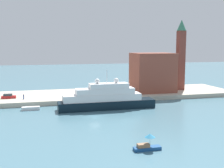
# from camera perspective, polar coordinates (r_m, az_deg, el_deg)

# --- Properties ---
(ground) EXTENTS (400.00, 400.00, 0.00)m
(ground) POSITION_cam_1_polar(r_m,az_deg,el_deg) (73.02, -3.44, -6.53)
(ground) COLOR slate
(quay_dock) EXTENTS (110.00, 22.86, 1.42)m
(quay_dock) POSITION_cam_1_polar(r_m,az_deg,el_deg) (99.36, -6.45, -2.31)
(quay_dock) COLOR #B7AD99
(quay_dock) RESTS_ON ground
(large_yacht) EXTENTS (27.54, 4.99, 11.21)m
(large_yacht) POSITION_cam_1_polar(r_m,az_deg,el_deg) (81.08, -1.31, -2.95)
(large_yacht) COLOR black
(large_yacht) RESTS_ON ground
(small_motorboat) EXTENTS (4.82, 1.81, 2.89)m
(small_motorboat) POSITION_cam_1_polar(r_m,az_deg,el_deg) (50.73, 7.05, -11.86)
(small_motorboat) COLOR navy
(small_motorboat) RESTS_ON ground
(work_barge) EXTENTS (4.90, 1.49, 0.96)m
(work_barge) POSITION_cam_1_polar(r_m,az_deg,el_deg) (83.19, -15.91, -4.70)
(work_barge) COLOR silver
(work_barge) RESTS_ON ground
(harbor_building) EXTENTS (14.24, 11.49, 13.80)m
(harbor_building) POSITION_cam_1_polar(r_m,az_deg,el_deg) (103.52, 8.11, 2.32)
(harbor_building) COLOR brown
(harbor_building) RESTS_ON quay_dock
(bell_tower) EXTENTS (3.43, 3.43, 25.79)m
(bell_tower) POSITION_cam_1_polar(r_m,az_deg,el_deg) (109.55, 13.57, 6.17)
(bell_tower) COLOR brown
(bell_tower) RESTS_ON quay_dock
(parked_car) EXTENTS (4.40, 1.64, 1.43)m
(parked_car) POSITION_cam_1_polar(r_m,az_deg,el_deg) (95.40, -19.96, -2.34)
(parked_car) COLOR #B21E1E
(parked_car) RESTS_ON quay_dock
(person_figure) EXTENTS (0.36, 0.36, 1.68)m
(person_figure) POSITION_cam_1_polar(r_m,az_deg,el_deg) (92.20, -17.22, -2.46)
(person_figure) COLOR #334C8C
(person_figure) RESTS_ON quay_dock
(mooring_bollard) EXTENTS (0.38, 0.38, 0.75)m
(mooring_bollard) POSITION_cam_1_polar(r_m,az_deg,el_deg) (89.37, -7.01, -2.75)
(mooring_bollard) COLOR black
(mooring_bollard) RESTS_ON quay_dock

